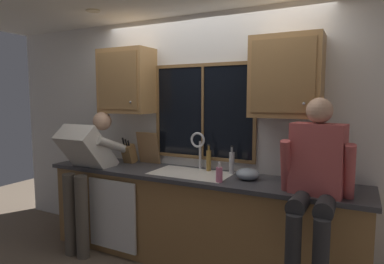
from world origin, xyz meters
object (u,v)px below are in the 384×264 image
Objects in this scene: soap_dispenser at (219,174)px; bottle_green_glass at (209,160)px; person_standing at (86,166)px; mixing_bowl at (248,174)px; cutting_board at (148,148)px; person_sitting_on_counter at (315,174)px; knife_block at (129,154)px; bottle_tall_clear at (232,162)px.

bottle_green_glass is at bearing 126.25° from soap_dispenser.
person_standing reaches higher than mixing_bowl.
cutting_board is at bearing 171.75° from mixing_bowl.
cutting_board reaches higher than soap_dispenser.
knife_block is (-2.08, 0.40, -0.08)m from person_sitting_on_counter.
mixing_bowl is 0.79× the size of bottle_green_glass.
mixing_bowl is 1.17× the size of soap_dispenser.
person_standing reaches higher than bottle_tall_clear.
mixing_bowl is (1.46, -0.10, -0.06)m from knife_block.
cutting_board is 1.04m from bottle_tall_clear.
mixing_bowl is at bearing 10.74° from person_standing.
person_sitting_on_counter is at bearing -25.88° from mixing_bowl.
bottle_tall_clear is (-0.21, 0.14, 0.07)m from mixing_bowl.
person_standing is 1.74m from mixing_bowl.
knife_block is at bearing -178.43° from bottle_tall_clear.
person_sitting_on_counter reaches higher than knife_block.
knife_block is 0.87× the size of cutting_board.
cutting_board reaches higher than bottle_green_glass.
cutting_board is at bearing 159.29° from soap_dispenser.
mixing_bowl is (1.71, 0.32, 0.02)m from person_standing.
soap_dispenser is at bearing -14.13° from knife_block.
person_standing is at bearing -179.47° from person_sitting_on_counter.
soap_dispenser reaches higher than mixing_bowl.
mixing_bowl is at bearing 47.28° from soap_dispenser.
person_sitting_on_counter reaches higher than bottle_green_glass.
soap_dispenser is (1.04, -0.39, -0.11)m from cutting_board.
person_standing is 5.35× the size of bottle_tall_clear.
person_sitting_on_counter is at bearing -27.78° from bottle_tall_clear.
mixing_bowl is at bearing 154.12° from person_sitting_on_counter.
mixing_bowl is at bearing -4.01° from knife_block.
person_standing is 4.10× the size of cutting_board.
bottle_tall_clear is (1.25, 0.03, 0.01)m from knife_block.
bottle_green_glass is at bearing 21.10° from person_standing.
person_standing reaches higher than bottle_green_glass.
knife_block is 1.25m from bottle_tall_clear.
cutting_board is at bearing 177.57° from bottle_tall_clear.
knife_block is at bearing 175.99° from mixing_bowl.
cutting_board is 1.26m from mixing_bowl.
person_standing is at bearing -158.90° from bottle_green_glass.
bottle_tall_clear is (1.03, -0.04, -0.06)m from cutting_board.
cutting_board is at bearing 47.43° from person_standing.
person_sitting_on_counter is 1.18m from bottle_green_glass.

